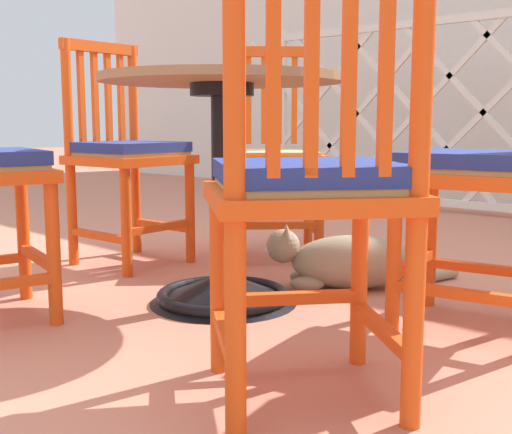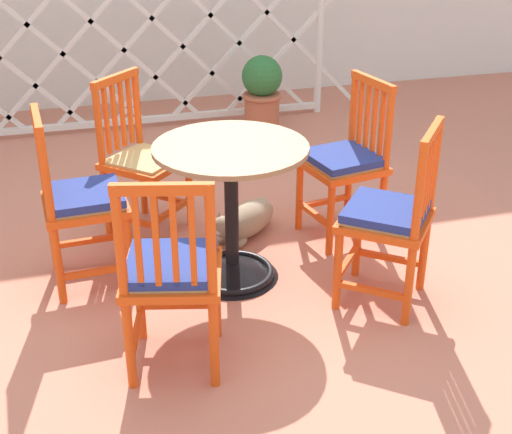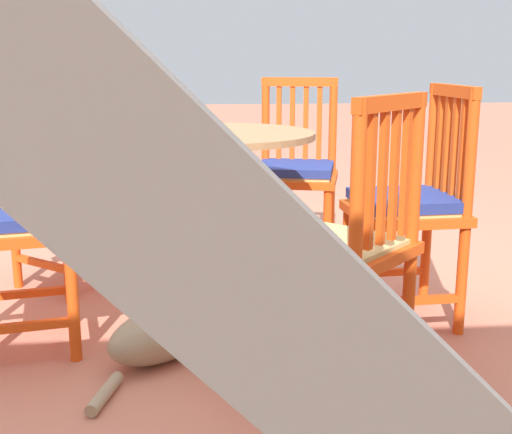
{
  "view_description": "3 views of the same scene",
  "coord_description": "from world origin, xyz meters",
  "px_view_note": "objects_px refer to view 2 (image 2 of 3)",
  "views": [
    {
      "loc": [
        1.53,
        -1.24,
        0.59
      ],
      "look_at": [
        0.08,
        0.34,
        0.27
      ],
      "focal_mm": 45.82,
      "sensor_mm": 36.0,
      "label": 1
    },
    {
      "loc": [
        -0.68,
        -2.89,
        1.93
      ],
      "look_at": [
        0.19,
        0.23,
        0.32
      ],
      "focal_mm": 49.61,
      "sensor_mm": 36.0,
      "label": 2
    },
    {
      "loc": [
        0.15,
        2.86,
        1.02
      ],
      "look_at": [
        -0.1,
        0.16,
        0.38
      ],
      "focal_mm": 48.0,
      "sensor_mm": 36.0,
      "label": 3
    }
  ],
  "objects_px": {
    "orange_chair_by_planter": "(80,202)",
    "orange_chair_tucked_in": "(345,163)",
    "tabby_cat": "(245,221)",
    "orange_chair_facing_out": "(390,218)",
    "orange_chair_at_corner": "(142,161)",
    "terracotta_planter": "(262,92)",
    "orange_chair_near_fence": "(172,274)",
    "cafe_table": "(232,228)"
  },
  "relations": [
    {
      "from": "terracotta_planter",
      "to": "orange_chair_tucked_in",
      "type": "bearing_deg",
      "value": -91.34
    },
    {
      "from": "orange_chair_at_corner",
      "to": "orange_chair_by_planter",
      "type": "height_order",
      "value": "same"
    },
    {
      "from": "cafe_table",
      "to": "tabby_cat",
      "type": "distance_m",
      "value": 0.49
    },
    {
      "from": "orange_chair_at_corner",
      "to": "tabby_cat",
      "type": "relative_size",
      "value": 1.49
    },
    {
      "from": "orange_chair_tucked_in",
      "to": "tabby_cat",
      "type": "height_order",
      "value": "orange_chair_tucked_in"
    },
    {
      "from": "cafe_table",
      "to": "terracotta_planter",
      "type": "distance_m",
      "value": 2.27
    },
    {
      "from": "orange_chair_at_corner",
      "to": "tabby_cat",
      "type": "xyz_separation_m",
      "value": [
        0.54,
        -0.24,
        -0.34
      ]
    },
    {
      "from": "orange_chair_tucked_in",
      "to": "orange_chair_at_corner",
      "type": "bearing_deg",
      "value": 161.33
    },
    {
      "from": "orange_chair_tucked_in",
      "to": "terracotta_planter",
      "type": "xyz_separation_m",
      "value": [
        0.04,
        1.84,
        -0.12
      ]
    },
    {
      "from": "orange_chair_tucked_in",
      "to": "terracotta_planter",
      "type": "relative_size",
      "value": 1.47
    },
    {
      "from": "tabby_cat",
      "to": "terracotta_planter",
      "type": "distance_m",
      "value": 1.83
    },
    {
      "from": "orange_chair_near_fence",
      "to": "terracotta_planter",
      "type": "distance_m",
      "value": 3.01
    },
    {
      "from": "orange_chair_near_fence",
      "to": "orange_chair_by_planter",
      "type": "bearing_deg",
      "value": 111.81
    },
    {
      "from": "orange_chair_tucked_in",
      "to": "orange_chair_by_planter",
      "type": "height_order",
      "value": "same"
    },
    {
      "from": "terracotta_planter",
      "to": "orange_chair_at_corner",
      "type": "bearing_deg",
      "value": -127.58
    },
    {
      "from": "orange_chair_at_corner",
      "to": "terracotta_planter",
      "type": "bearing_deg",
      "value": 52.42
    },
    {
      "from": "terracotta_planter",
      "to": "orange_chair_by_planter",
      "type": "bearing_deg",
      "value": -127.23
    },
    {
      "from": "orange_chair_tucked_in",
      "to": "orange_chair_by_planter",
      "type": "xyz_separation_m",
      "value": [
        -1.45,
        -0.13,
        0.0
      ]
    },
    {
      "from": "terracotta_planter",
      "to": "tabby_cat",
      "type": "bearing_deg",
      "value": -109.17
    },
    {
      "from": "orange_chair_facing_out",
      "to": "orange_chair_by_planter",
      "type": "bearing_deg",
      "value": 157.65
    },
    {
      "from": "orange_chair_tucked_in",
      "to": "orange_chair_near_fence",
      "type": "distance_m",
      "value": 1.47
    },
    {
      "from": "orange_chair_at_corner",
      "to": "orange_chair_near_fence",
      "type": "height_order",
      "value": "same"
    },
    {
      "from": "orange_chair_by_planter",
      "to": "orange_chair_facing_out",
      "type": "bearing_deg",
      "value": -22.35
    },
    {
      "from": "tabby_cat",
      "to": "orange_chair_tucked_in",
      "type": "bearing_deg",
      "value": -12.87
    },
    {
      "from": "orange_chair_facing_out",
      "to": "orange_chair_tucked_in",
      "type": "height_order",
      "value": "same"
    },
    {
      "from": "orange_chair_by_planter",
      "to": "orange_chair_tucked_in",
      "type": "bearing_deg",
      "value": 5.19
    },
    {
      "from": "orange_chair_by_planter",
      "to": "tabby_cat",
      "type": "relative_size",
      "value": 1.49
    },
    {
      "from": "orange_chair_facing_out",
      "to": "orange_chair_near_fence",
      "type": "height_order",
      "value": "same"
    },
    {
      "from": "orange_chair_tucked_in",
      "to": "orange_chair_at_corner",
      "type": "relative_size",
      "value": 1.0
    },
    {
      "from": "orange_chair_by_planter",
      "to": "orange_chair_near_fence",
      "type": "distance_m",
      "value": 0.86
    },
    {
      "from": "orange_chair_facing_out",
      "to": "orange_chair_at_corner",
      "type": "bearing_deg",
      "value": 133.78
    },
    {
      "from": "orange_chair_tucked_in",
      "to": "tabby_cat",
      "type": "bearing_deg",
      "value": 167.13
    },
    {
      "from": "orange_chair_tucked_in",
      "to": "tabby_cat",
      "type": "xyz_separation_m",
      "value": [
        -0.55,
        0.13,
        -0.35
      ]
    },
    {
      "from": "orange_chair_facing_out",
      "to": "orange_chair_by_planter",
      "type": "relative_size",
      "value": 1.0
    },
    {
      "from": "orange_chair_facing_out",
      "to": "orange_chair_by_planter",
      "type": "distance_m",
      "value": 1.51
    },
    {
      "from": "orange_chair_tucked_in",
      "to": "terracotta_planter",
      "type": "height_order",
      "value": "orange_chair_tucked_in"
    },
    {
      "from": "orange_chair_at_corner",
      "to": "terracotta_planter",
      "type": "xyz_separation_m",
      "value": [
        1.13,
        1.47,
        -0.11
      ]
    },
    {
      "from": "tabby_cat",
      "to": "orange_chair_near_fence",
      "type": "bearing_deg",
      "value": -118.81
    },
    {
      "from": "orange_chair_by_planter",
      "to": "terracotta_planter",
      "type": "relative_size",
      "value": 1.47
    },
    {
      "from": "tabby_cat",
      "to": "orange_chair_facing_out",
      "type": "bearing_deg",
      "value": -59.38
    },
    {
      "from": "orange_chair_facing_out",
      "to": "terracotta_planter",
      "type": "bearing_deg",
      "value": 87.68
    },
    {
      "from": "tabby_cat",
      "to": "terracotta_planter",
      "type": "relative_size",
      "value": 0.99
    }
  ]
}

